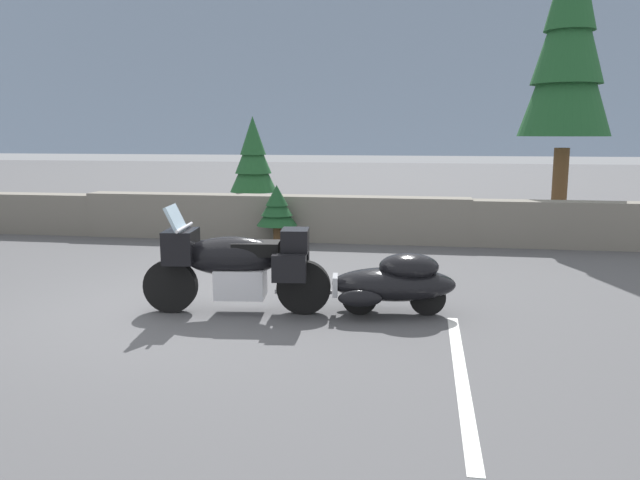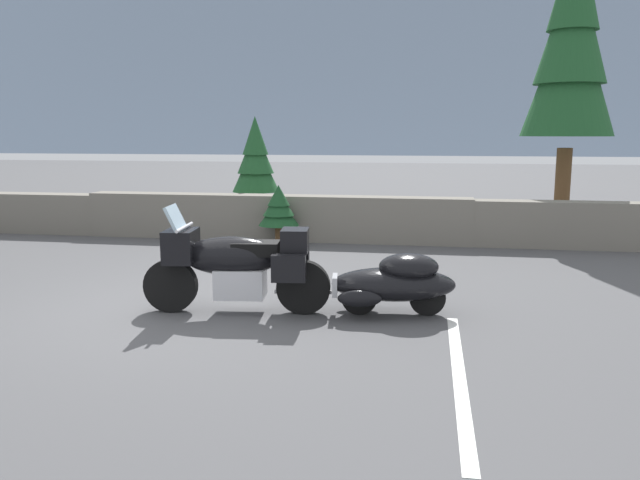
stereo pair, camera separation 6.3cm
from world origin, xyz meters
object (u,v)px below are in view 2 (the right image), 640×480
at_px(touring_motorcycle, 236,263).
at_px(pine_tree_tall, 572,41).
at_px(car_shaped_trailer, 394,282).
at_px(pine_tree_secondary, 256,158).

distance_m(touring_motorcycle, pine_tree_tall, 9.35).
xyz_separation_m(car_shaped_trailer, pine_tree_secondary, (-3.59, 6.75, 1.20)).
height_order(touring_motorcycle, pine_tree_tall, pine_tree_tall).
xyz_separation_m(touring_motorcycle, car_shaped_trailer, (1.92, 0.23, -0.21)).
relative_size(touring_motorcycle, pine_tree_tall, 0.36).
bearing_deg(car_shaped_trailer, pine_tree_tall, 64.56).
height_order(car_shaped_trailer, pine_tree_secondary, pine_tree_secondary).
bearing_deg(pine_tree_secondary, touring_motorcycle, -76.58).
bearing_deg(touring_motorcycle, pine_tree_secondary, 103.42).
bearing_deg(car_shaped_trailer, pine_tree_secondary, 118.01).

